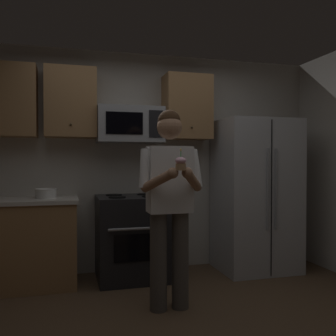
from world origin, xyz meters
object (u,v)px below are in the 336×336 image
at_px(person, 170,197).
at_px(oven_range, 132,237).
at_px(microwave, 130,125).
at_px(bowl_large_white, 46,193).
at_px(cupcake, 181,164).
at_px(refrigerator, 256,195).

bearing_deg(person, oven_range, 100.45).
xyz_separation_m(oven_range, person, (0.18, -0.95, 0.53)).
height_order(microwave, person, microwave).
xyz_separation_m(oven_range, bowl_large_white, (-0.91, 0.01, 0.51)).
bearing_deg(oven_range, cupcake, -82.19).
height_order(bowl_large_white, person, person).
bearing_deg(bowl_large_white, refrigerator, -1.26).
bearing_deg(microwave, bowl_large_white, -173.37).
bearing_deg(refrigerator, microwave, 173.97).
bearing_deg(person, refrigerator, 34.63).
relative_size(oven_range, microwave, 1.26).
bearing_deg(person, bowl_large_white, 138.22).
height_order(microwave, refrigerator, microwave).
distance_m(oven_range, person, 1.11).
bearing_deg(refrigerator, cupcake, -136.80).
distance_m(refrigerator, person, 1.61).
distance_m(microwave, refrigerator, 1.72).
relative_size(refrigerator, cupcake, 10.35).
xyz_separation_m(oven_range, microwave, (0.00, 0.12, 1.26)).
height_order(microwave, cupcake, microwave).
bearing_deg(refrigerator, oven_range, 178.50).
distance_m(microwave, cupcake, 1.48).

